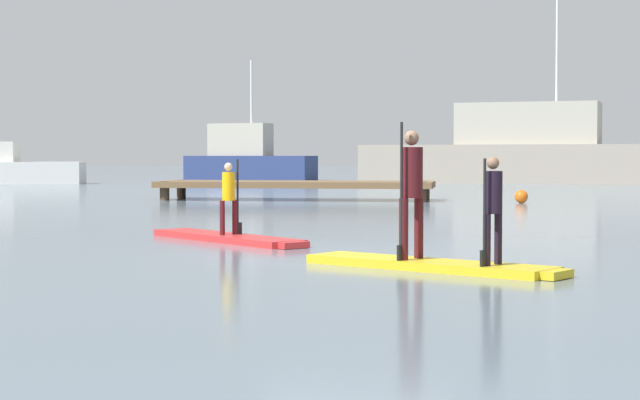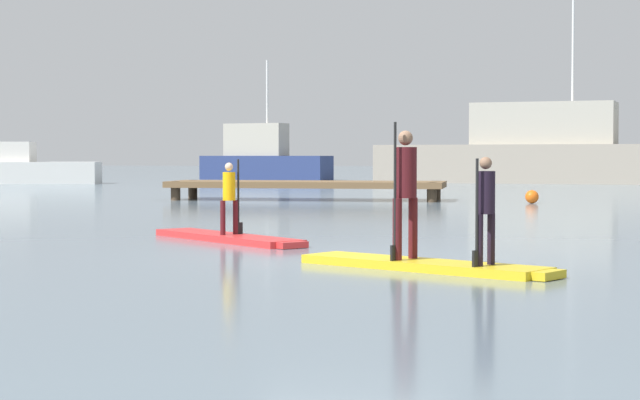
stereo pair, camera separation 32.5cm
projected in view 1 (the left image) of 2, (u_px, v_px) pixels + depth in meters
The scene contains 10 objects.
ground_plane at pixel (354, 257), 13.95m from camera, with size 240.00×240.00×0.00m, color slate.
paddleboard_near at pixel (228, 238), 16.61m from camera, with size 2.93×2.81×0.10m.
paddler_child_solo at pixel (229, 194), 16.58m from camera, with size 0.31×0.32×1.15m.
paddleboard_far at pixel (433, 265), 12.48m from camera, with size 3.11×2.15×0.10m.
paddler_adult at pixel (411, 186), 12.63m from camera, with size 0.36×0.43×1.60m.
paddler_child_front at pixel (492, 204), 11.95m from camera, with size 0.29×0.37×1.20m.
fishing_boat_white_large at pixel (516, 154), 51.85m from camera, with size 14.75×6.36×13.42m.
motor_boat_small_navy at pixel (247, 159), 58.64m from camera, with size 7.50×3.55×6.44m.
floating_dock at pixel (296, 185), 31.93m from camera, with size 8.08×2.35×0.55m.
mooring_buoy_near at pixel (521, 197), 29.75m from camera, with size 0.37×0.37×0.37m, color orange.
Camera 1 is at (1.68, -13.82, 1.31)m, focal length 60.94 mm.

